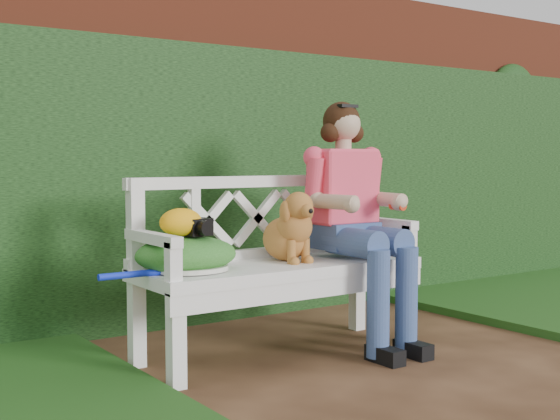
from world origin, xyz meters
TOP-DOWN VIEW (x-y plane):
  - ground at (0.00, 0.00)m, footprint 60.00×60.00m
  - brick_wall at (0.00, 1.90)m, footprint 10.00×0.30m
  - ivy_hedge at (0.00, 1.68)m, footprint 10.00×0.18m
  - garden_bench at (-0.32, 0.74)m, footprint 1.63×0.76m
  - seated_woman at (0.12, 0.72)m, footprint 0.72×0.83m
  - dog at (-0.26, 0.76)m, footprint 0.32×0.38m
  - tennis_racket at (-0.87, 0.71)m, footprint 0.72×0.53m
  - green_bag at (-0.85, 0.75)m, footprint 0.58×0.50m
  - camera_item at (-0.81, 0.72)m, footprint 0.14×0.11m
  - baseball_glove at (-0.89, 0.74)m, footprint 0.24×0.20m

SIDE VIEW (x-z plane):
  - ground at x=0.00m, z-range 0.00..0.00m
  - garden_bench at x=-0.32m, z-range 0.00..0.48m
  - tennis_racket at x=-0.87m, z-range 0.48..0.51m
  - green_bag at x=-0.85m, z-range 0.48..0.65m
  - seated_woman at x=0.12m, z-range 0.00..1.26m
  - dog at x=-0.26m, z-range 0.48..0.85m
  - camera_item at x=-0.81m, z-range 0.65..0.73m
  - baseball_glove at x=-0.89m, z-range 0.65..0.78m
  - ivy_hedge at x=0.00m, z-range 0.00..1.70m
  - brick_wall at x=0.00m, z-range 0.00..2.20m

